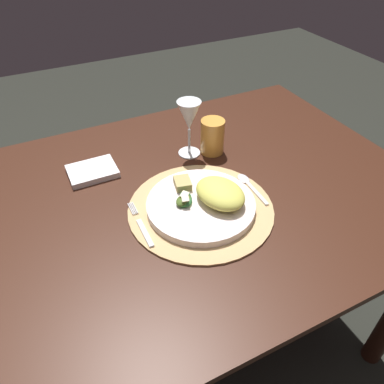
# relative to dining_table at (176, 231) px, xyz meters

# --- Properties ---
(ground_plane) EXTENTS (6.00, 6.00, 0.00)m
(ground_plane) POSITION_rel_dining_table_xyz_m (0.00, 0.00, -0.59)
(ground_plane) COLOR black
(dining_table) EXTENTS (1.36, 0.91, 0.72)m
(dining_table) POSITION_rel_dining_table_xyz_m (0.00, 0.00, 0.00)
(dining_table) COLOR #391C11
(dining_table) RESTS_ON ground
(placemat) EXTENTS (0.37, 0.37, 0.01)m
(placemat) POSITION_rel_dining_table_xyz_m (0.04, -0.08, 0.13)
(placemat) COLOR tan
(placemat) RESTS_ON dining_table
(dinner_plate) EXTENTS (0.27, 0.27, 0.02)m
(dinner_plate) POSITION_rel_dining_table_xyz_m (0.04, -0.08, 0.15)
(dinner_plate) COLOR silver
(dinner_plate) RESTS_ON placemat
(pasta_serving) EXTENTS (0.13, 0.16, 0.05)m
(pasta_serving) POSITION_rel_dining_table_xyz_m (0.09, -0.09, 0.18)
(pasta_serving) COLOR #D7D257
(pasta_serving) RESTS_ON dinner_plate
(salad_greens) EXTENTS (0.07, 0.07, 0.02)m
(salad_greens) POSITION_rel_dining_table_xyz_m (0.00, -0.06, 0.16)
(salad_greens) COLOR #317B2F
(salad_greens) RESTS_ON dinner_plate
(bread_piece) EXTENTS (0.05, 0.06, 0.02)m
(bread_piece) POSITION_rel_dining_table_xyz_m (0.03, -0.00, 0.17)
(bread_piece) COLOR tan
(bread_piece) RESTS_ON dinner_plate
(fork) EXTENTS (0.02, 0.16, 0.00)m
(fork) POSITION_rel_dining_table_xyz_m (-0.12, -0.07, 0.14)
(fork) COLOR silver
(fork) RESTS_ON placemat
(spoon) EXTENTS (0.03, 0.14, 0.01)m
(spoon) POSITION_rel_dining_table_xyz_m (0.20, -0.05, 0.14)
(spoon) COLOR silver
(spoon) RESTS_ON placemat
(napkin) EXTENTS (0.13, 0.10, 0.02)m
(napkin) POSITION_rel_dining_table_xyz_m (-0.17, 0.19, 0.14)
(napkin) COLOR white
(napkin) RESTS_ON dining_table
(wine_glass) EXTENTS (0.07, 0.07, 0.17)m
(wine_glass) POSITION_rel_dining_table_xyz_m (0.13, 0.17, 0.25)
(wine_glass) COLOR silver
(wine_glass) RESTS_ON dining_table
(amber_tumbler) EXTENTS (0.07, 0.07, 0.11)m
(amber_tumbler) POSITION_rel_dining_table_xyz_m (0.19, 0.14, 0.18)
(amber_tumbler) COLOR gold
(amber_tumbler) RESTS_ON dining_table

